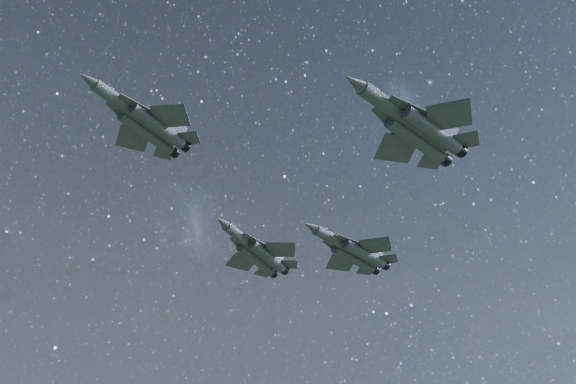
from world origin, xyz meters
TOP-DOWN VIEW (x-y plane):
  - jet_lead at (-21.30, 5.01)m, footprint 16.31×11.15m
  - jet_left at (5.06, 18.34)m, footprint 17.23×11.50m
  - jet_right at (3.01, -14.27)m, footprint 19.76×14.00m
  - jet_slot at (12.89, 6.52)m, footprint 16.60×11.68m

SIDE VIEW (x-z plane):
  - jet_slot at x=12.89m, z-range 137.63..141.82m
  - jet_left at x=5.06m, z-range 139.92..144.29m
  - jet_right at x=3.01m, z-range 140.32..145.34m
  - jet_lead at x=-21.30m, z-range 140.99..145.09m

